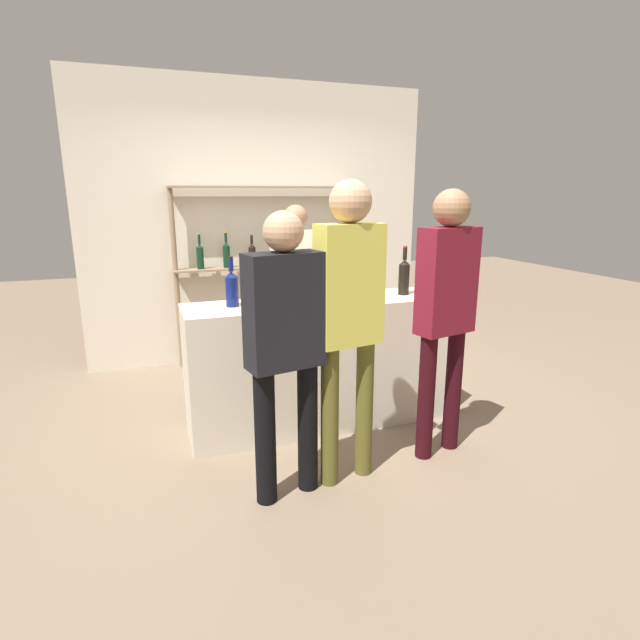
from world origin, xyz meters
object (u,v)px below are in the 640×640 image
counter_bottle_0 (404,276)px  customer_left (285,337)px  customer_center (349,307)px  customer_right (446,301)px  cork_jar (287,298)px  counter_bottle_1 (318,281)px  ice_bucket (363,282)px  wine_glass (419,281)px  counter_bottle_2 (232,288)px  server_behind_counter (296,282)px

counter_bottle_0 → customer_left: bearing=-145.2°
customer_center → customer_right: size_ratio=1.03×
customer_right → customer_left: customer_right is taller
counter_bottle_0 → customer_left: customer_left is taller
cork_jar → counter_bottle_1: bearing=29.8°
customer_left → customer_center: bearing=-94.2°
counter_bottle_0 → ice_bucket: (-0.31, 0.06, -0.04)m
wine_glass → cork_jar: bearing=-179.8°
customer_center → customer_left: 0.41m
counter_bottle_2 → customer_center: size_ratio=0.19×
server_behind_counter → customer_center: bearing=9.6°
ice_bucket → counter_bottle_2: bearing=-178.2°
customer_right → server_behind_counter: bearing=5.6°
server_behind_counter → ice_bucket: bearing=35.4°
counter_bottle_2 → customer_left: bearing=-81.0°
ice_bucket → customer_right: size_ratio=0.13×
counter_bottle_1 → customer_left: bearing=-119.7°
counter_bottle_1 → counter_bottle_2: counter_bottle_1 is taller
cork_jar → server_behind_counter: bearing=69.2°
ice_bucket → cork_jar: 0.67m
customer_center → counter_bottle_1: bearing=-16.3°
customer_center → counter_bottle_0: bearing=-54.2°
counter_bottle_2 → ice_bucket: 1.00m
wine_glass → ice_bucket: bearing=158.2°
customer_left → server_behind_counter: bearing=-29.8°
counter_bottle_2 → customer_center: bearing=-56.8°
counter_bottle_2 → ice_bucket: counter_bottle_2 is taller
cork_jar → counter_bottle_2: bearing=159.9°
customer_center → server_behind_counter: 1.66m
counter_bottle_1 → customer_left: (-0.50, -0.88, -0.13)m
customer_center → customer_right: customer_center is taller
server_behind_counter → counter_bottle_2: bearing=-24.2°
wine_glass → server_behind_counter: (-0.67, 0.97, -0.13)m
counter_bottle_0 → server_behind_counter: 1.06m
counter_bottle_2 → customer_center: customer_center is taller
cork_jar → customer_left: customer_left is taller
counter_bottle_1 → cork_jar: size_ratio=2.85×
counter_bottle_1 → server_behind_counter: bearing=84.1°
counter_bottle_2 → server_behind_counter: size_ratio=0.21×
ice_bucket → customer_center: (-0.47, -0.83, 0.03)m
cork_jar → wine_glass: bearing=0.2°
counter_bottle_0 → customer_right: size_ratio=0.21×
counter_bottle_1 → customer_right: customer_right is taller
counter_bottle_1 → customer_right: 0.96m
server_behind_counter → counter_bottle_1: bearing=10.5°
customer_center → customer_left: (-0.39, -0.04, -0.13)m
customer_center → customer_left: bearing=87.7°
ice_bucket → cork_jar: bearing=-166.1°
counter_bottle_2 → customer_right: bearing=-30.2°
customer_left → counter_bottle_2: bearing=-1.7°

